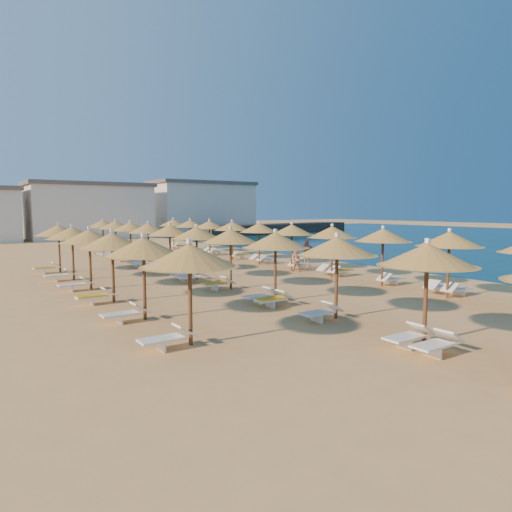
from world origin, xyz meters
TOP-DOWN VIEW (x-y plane):
  - ground at (0.00, 0.00)m, footprint 220.00×220.00m
  - jetty at (30.37, 42.21)m, footprint 30.26×8.53m
  - hotel_blocks at (3.52, 46.32)m, footprint 49.13×10.32m
  - parasol_row_east at (4.11, 5.80)m, footprint 2.85×39.26m
  - parasol_row_west at (-2.57, 5.80)m, footprint 2.85×39.26m
  - parasol_row_inland at (-8.27, 3.98)m, footprint 2.85×21.05m
  - loungers at (-0.68, 5.49)m, footprint 15.41×37.92m
  - beachgoer_c at (5.99, 6.56)m, footprint 1.14×1.09m
  - beachgoer_b at (3.93, 5.06)m, footprint 0.90×0.97m

SIDE VIEW (x-z plane):
  - ground at x=0.00m, z-range 0.00..0.00m
  - loungers at x=-0.68m, z-range 0.02..0.67m
  - jetty at x=30.37m, z-range 0.00..1.50m
  - beachgoer_b at x=3.93m, z-range 0.00..1.59m
  - beachgoer_c at x=5.99m, z-range 0.00..1.90m
  - parasol_row_east at x=4.11m, z-range 1.01..4.07m
  - parasol_row_west at x=-2.57m, z-range 1.01..4.07m
  - parasol_row_inland at x=-8.27m, z-range 1.01..4.07m
  - hotel_blocks at x=3.52m, z-range -0.35..7.75m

